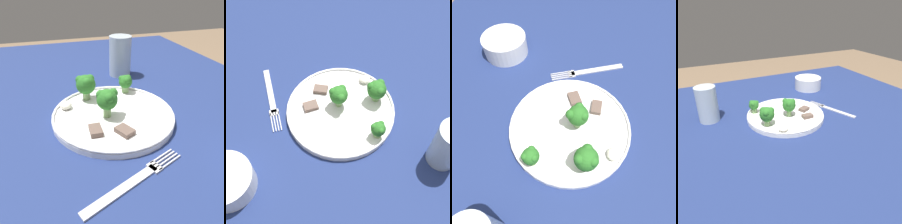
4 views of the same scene
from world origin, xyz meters
TOP-DOWN VIEW (x-y plane):
  - table at (0.00, 0.00)m, footprint 1.35×1.00m
  - dinner_plate at (0.05, 0.00)m, footprint 0.28×0.28m
  - fork at (0.24, -0.02)m, footprint 0.09×0.20m
  - cream_bowl at (0.28, 0.22)m, footprint 0.12×0.12m
  - drinking_glass at (-0.20, 0.10)m, footprint 0.07×0.07m
  - broccoli_floret_near_rim_left at (-0.04, -0.04)m, footprint 0.05×0.05m
  - broccoli_floret_center_left at (0.06, -0.02)m, footprint 0.05×0.05m
  - broccoli_floret_back_left at (-0.05, 0.06)m, footprint 0.04×0.04m
  - meat_slice_front_slice at (0.13, 0.00)m, footprint 0.04×0.04m
  - meat_slice_middle_slice at (0.11, -0.06)m, footprint 0.04×0.03m
  - sauce_dollop at (-0.01, -0.10)m, footprint 0.03×0.03m

SIDE VIEW (x-z plane):
  - table at x=0.00m, z-range 0.29..1.04m
  - fork at x=0.24m, z-range 0.75..0.76m
  - dinner_plate at x=0.05m, z-range 0.75..0.77m
  - meat_slice_front_slice at x=0.13m, z-range 0.77..0.78m
  - meat_slice_middle_slice at x=0.11m, z-range 0.77..0.78m
  - sauce_dollop at x=-0.01m, z-range 0.77..0.78m
  - cream_bowl at x=0.28m, z-range 0.75..0.81m
  - broccoli_floret_back_left at x=-0.05m, z-range 0.77..0.82m
  - broccoli_floret_near_rim_left at x=-0.04m, z-range 0.77..0.84m
  - broccoli_floret_center_left at x=0.06m, z-range 0.78..0.84m
  - drinking_glass at x=-0.20m, z-range 0.75..0.87m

